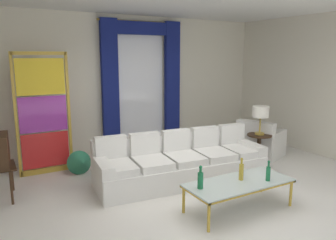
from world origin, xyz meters
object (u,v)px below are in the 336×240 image
(armchair_white, at_px, (260,143))
(stained_glass_divider, at_px, (43,116))
(bottle_crystal_tall, at_px, (268,173))
(round_side_table, at_px, (259,146))
(coffee_table, at_px, (239,184))
(couch_white_long, at_px, (180,163))
(bottle_amber_squat, at_px, (200,179))
(peacock_figurine, at_px, (81,163))
(table_lamp_brass, at_px, (261,113))
(bottle_blue_decanter, at_px, (241,171))

(armchair_white, distance_m, stained_glass_divider, 4.39)
(bottle_crystal_tall, distance_m, armchair_white, 2.54)
(armchair_white, xyz_separation_m, round_side_table, (-0.37, -0.34, 0.07))
(coffee_table, bearing_deg, stained_glass_divider, 125.82)
(couch_white_long, relative_size, stained_glass_divider, 1.36)
(bottle_amber_squat, distance_m, round_side_table, 2.66)
(couch_white_long, relative_size, peacock_figurine, 4.99)
(bottle_crystal_tall, height_order, table_lamp_brass, table_lamp_brass)
(armchair_white, bearing_deg, round_side_table, -137.75)
(armchair_white, bearing_deg, table_lamp_brass, -137.75)
(couch_white_long, bearing_deg, peacock_figurine, 142.93)
(armchair_white, bearing_deg, stained_glass_divider, 164.17)
(couch_white_long, bearing_deg, round_side_table, -0.06)
(bottle_crystal_tall, height_order, bottle_amber_squat, bottle_amber_squat)
(armchair_white, bearing_deg, bottle_blue_decanter, -140.70)
(coffee_table, height_order, peacock_figurine, peacock_figurine)
(bottle_crystal_tall, height_order, peacock_figurine, bottle_crystal_tall)
(bottle_crystal_tall, xyz_separation_m, round_side_table, (1.34, 1.53, -0.17))
(couch_white_long, xyz_separation_m, coffee_table, (0.13, -1.36, 0.07))
(armchair_white, bearing_deg, peacock_figurine, 168.45)
(coffee_table, height_order, stained_glass_divider, stained_glass_divider)
(stained_glass_divider, distance_m, table_lamp_brass, 4.08)
(stained_glass_divider, xyz_separation_m, table_lamp_brass, (3.79, -1.52, -0.03))
(bottle_crystal_tall, distance_m, bottle_amber_squat, 1.01)
(stained_glass_divider, bearing_deg, round_side_table, -21.83)
(couch_white_long, distance_m, round_side_table, 1.85)
(bottle_amber_squat, relative_size, stained_glass_divider, 0.14)
(bottle_amber_squat, xyz_separation_m, peacock_figurine, (-0.96, 2.37, -0.32))
(bottle_blue_decanter, relative_size, bottle_amber_squat, 1.02)
(bottle_blue_decanter, bearing_deg, coffee_table, -149.42)
(bottle_blue_decanter, bearing_deg, armchair_white, 39.30)
(coffee_table, distance_m, bottle_crystal_tall, 0.44)
(bottle_amber_squat, xyz_separation_m, stained_glass_divider, (-1.47, 2.80, 0.52))
(round_side_table, bearing_deg, couch_white_long, 179.94)
(bottle_blue_decanter, distance_m, round_side_table, 2.12)
(coffee_table, xyz_separation_m, bottle_crystal_tall, (0.37, -0.17, 0.15))
(coffee_table, xyz_separation_m, bottle_blue_decanter, (0.07, 0.04, 0.16))
(coffee_table, relative_size, bottle_crystal_tall, 5.20)
(coffee_table, height_order, round_side_table, round_side_table)
(couch_white_long, xyz_separation_m, armchair_white, (2.22, 0.34, -0.02))
(peacock_figurine, bearing_deg, coffee_table, -57.33)
(coffee_table, relative_size, peacock_figurine, 2.55)
(stained_glass_divider, xyz_separation_m, round_side_table, (3.79, -1.52, -0.70))
(coffee_table, relative_size, round_side_table, 2.57)
(bottle_blue_decanter, distance_m, armchair_white, 2.62)
(stained_glass_divider, bearing_deg, bottle_amber_squat, -62.38)
(couch_white_long, bearing_deg, armchair_white, 8.61)
(bottle_crystal_tall, bearing_deg, armchair_white, 47.37)
(couch_white_long, bearing_deg, stained_glass_divider, 142.02)
(bottle_crystal_tall, relative_size, bottle_amber_squat, 0.93)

